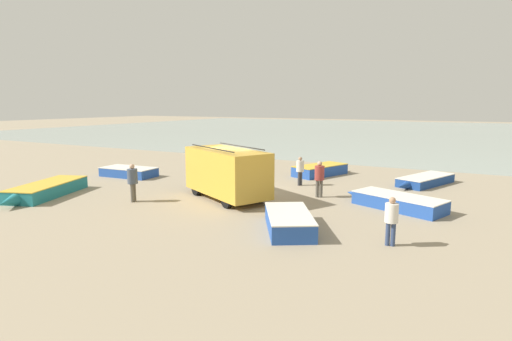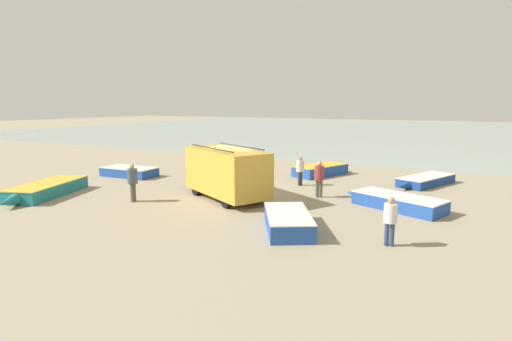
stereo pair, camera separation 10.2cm
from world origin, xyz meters
TOP-DOWN VIEW (x-y plane):
  - ground_plane at (0.00, 0.00)m, footprint 200.00×200.00m
  - sea_water at (0.00, 52.00)m, footprint 120.00×80.00m
  - parked_van at (0.14, -1.35)m, footprint 5.26×4.03m
  - fishing_rowboat_0 at (7.54, 0.57)m, footprint 4.66×2.83m
  - fishing_rowboat_1 at (-3.33, 5.24)m, footprint 1.85×5.31m
  - fishing_rowboat_2 at (4.62, -4.32)m, footprint 2.88×3.80m
  - fishing_rowboat_3 at (-7.94, -5.10)m, footprint 3.00×5.30m
  - fishing_rowboat_4 at (2.05, 6.92)m, footprint 2.83×4.53m
  - fishing_rowboat_5 at (-8.51, 0.80)m, footprint 4.19×1.83m
  - fishing_rowboat_6 at (8.15, 6.59)m, footprint 2.84×4.77m
  - fisherman_0 at (2.06, 3.20)m, footprint 0.42×0.42m
  - fisherman_1 at (3.94, 0.97)m, footprint 0.46×0.46m
  - fisherman_2 at (8.16, -4.37)m, footprint 0.42×0.42m
  - fisherman_3 at (-3.34, -3.90)m, footprint 0.46×0.46m

SIDE VIEW (x-z plane):
  - ground_plane at x=0.00m, z-range 0.00..0.00m
  - sea_water at x=0.00m, z-range 0.00..0.01m
  - fishing_rowboat_6 at x=8.15m, z-range 0.00..0.50m
  - fishing_rowboat_5 at x=-8.51m, z-range 0.00..0.56m
  - fishing_rowboat_0 at x=7.54m, z-range 0.00..0.59m
  - fishing_rowboat_1 at x=-3.33m, z-range 0.00..0.59m
  - fishing_rowboat_3 at x=-7.94m, z-range 0.00..0.63m
  - fishing_rowboat_2 at x=4.62m, z-range 0.00..0.65m
  - fishing_rowboat_4 at x=2.05m, z-range 0.00..0.66m
  - fisherman_2 at x=8.16m, z-range 0.16..1.74m
  - fisherman_0 at x=2.06m, z-range 0.16..1.75m
  - fisherman_3 at x=-3.34m, z-range 0.17..1.93m
  - fisherman_1 at x=3.94m, z-range 0.17..1.93m
  - parked_van at x=0.14m, z-range 0.05..2.54m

